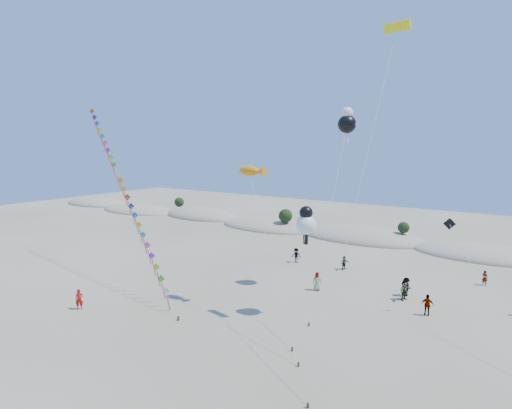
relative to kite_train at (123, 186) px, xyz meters
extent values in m
plane|color=#807458|center=(14.07, -13.47, -9.63)|extent=(160.00, 160.00, 0.00)
ellipsoid|color=tan|center=(-49.93, 32.13, -9.63)|extent=(17.00, 9.35, 3.20)
ellipsoid|color=#183914|center=(-49.93, 32.13, -8.75)|extent=(13.60, 6.12, 0.68)
ellipsoid|color=tan|center=(-33.93, 30.73, -9.63)|extent=(18.00, 9.90, 2.80)
ellipsoid|color=#183914|center=(-33.93, 30.73, -8.86)|extent=(14.40, 6.48, 0.72)
ellipsoid|color=tan|center=(-17.93, 32.53, -9.63)|extent=(16.00, 8.80, 3.60)
ellipsoid|color=#183914|center=(-17.93, 32.53, -8.64)|extent=(12.80, 5.76, 0.64)
ellipsoid|color=tan|center=(-1.93, 31.13, -9.63)|extent=(17.60, 9.68, 3.00)
ellipsoid|color=#183914|center=(-1.93, 31.13, -8.80)|extent=(14.08, 6.34, 0.70)
ellipsoid|color=tan|center=(14.07, 31.83, -9.63)|extent=(19.00, 10.45, 3.40)
ellipsoid|color=#183914|center=(14.07, 31.83, -8.69)|extent=(15.20, 6.84, 0.76)
ellipsoid|color=tan|center=(30.07, 30.43, -9.63)|extent=(16.40, 9.02, 2.80)
ellipsoid|color=#183914|center=(30.07, 30.43, -8.86)|extent=(13.12, 5.90, 0.66)
sphere|color=black|center=(-23.93, 32.73, -7.27)|extent=(1.90, 1.90, 1.90)
sphere|color=black|center=(2.07, 29.93, -7.15)|extent=(2.20, 2.20, 2.20)
sphere|color=black|center=(20.07, 31.93, -7.39)|extent=(1.60, 1.60, 1.60)
cube|color=#3F2D1E|center=(12.51, -5.17, -9.45)|extent=(0.12, 0.12, 0.35)
cylinder|color=silver|center=(1.02, -0.43, -0.71)|extent=(23.00, 9.50, 17.86)
cube|color=silver|center=(10.25, -4.24, -7.88)|extent=(1.29, 0.50, 1.36)
cube|color=#DF5D63|center=(10.43, -4.19, -8.98)|extent=(0.19, 0.45, 1.55)
cube|color=green|center=(9.27, -3.83, -7.11)|extent=(1.29, 0.50, 1.36)
cube|color=#DF5D63|center=(9.45, -3.78, -8.21)|extent=(0.19, 0.45, 1.55)
cube|color=#ACDD1A|center=(8.28, -3.43, -6.35)|extent=(1.29, 0.50, 1.36)
cube|color=#DF5D63|center=(8.46, -3.38, -7.45)|extent=(0.19, 0.45, 1.55)
cube|color=purple|center=(7.29, -3.02, -5.58)|extent=(1.29, 0.50, 1.36)
cube|color=#DF5D63|center=(7.47, -2.97, -6.68)|extent=(0.19, 0.45, 1.55)
cube|color=#DD458C|center=(6.31, -2.61, -4.81)|extent=(1.29, 0.50, 1.36)
cube|color=#DF5D63|center=(6.49, -2.56, -5.91)|extent=(0.19, 0.45, 1.55)
cube|color=#189AB7|center=(5.32, -2.21, -4.05)|extent=(1.29, 0.50, 1.36)
cube|color=#DF5D63|center=(5.50, -2.16, -5.15)|extent=(0.19, 0.45, 1.55)
cube|color=yellow|center=(4.33, -1.80, -3.28)|extent=(1.29, 0.50, 1.36)
cube|color=#DF5D63|center=(4.51, -1.75, -4.38)|extent=(0.19, 0.45, 1.55)
cube|color=blue|center=(3.35, -1.39, -2.51)|extent=(1.29, 0.50, 1.36)
cube|color=#DF5D63|center=(3.53, -1.34, -3.61)|extent=(0.19, 0.45, 1.55)
cube|color=#36228B|center=(2.36, -0.98, -1.75)|extent=(1.29, 0.50, 1.36)
cube|color=#DF5D63|center=(2.54, -0.93, -2.85)|extent=(0.19, 0.45, 1.55)
cube|color=red|center=(1.37, -0.58, -0.98)|extent=(1.29, 0.50, 1.36)
cube|color=#DF5D63|center=(1.55, -0.53, -2.08)|extent=(0.19, 0.45, 1.55)
cube|color=#FFA328|center=(0.39, -0.17, -0.21)|extent=(1.29, 0.50, 1.36)
cube|color=#DF5D63|center=(0.57, -0.12, -1.31)|extent=(0.19, 0.45, 1.55)
cube|color=orange|center=(-0.60, 0.24, 0.55)|extent=(1.29, 0.50, 1.36)
cube|color=#DF5D63|center=(-0.42, 0.29, -0.55)|extent=(0.19, 0.45, 1.55)
cube|color=silver|center=(-1.59, 0.64, 1.32)|extent=(1.29, 0.50, 1.36)
cube|color=#DF5D63|center=(-1.41, 0.69, 0.22)|extent=(0.19, 0.45, 1.55)
cube|color=green|center=(-2.57, 1.05, 2.09)|extent=(1.29, 0.50, 1.36)
cube|color=#DF5D63|center=(-2.39, 1.10, 0.99)|extent=(0.19, 0.45, 1.55)
cube|color=#ACDD1A|center=(-3.56, 1.46, 2.85)|extent=(1.29, 0.50, 1.36)
cube|color=#DF5D63|center=(-3.38, 1.51, 1.75)|extent=(0.19, 0.45, 1.55)
cube|color=purple|center=(-4.55, 1.86, 3.62)|extent=(1.29, 0.50, 1.36)
cube|color=#DF5D63|center=(-4.37, 1.91, 2.52)|extent=(0.19, 0.45, 1.55)
cube|color=#DD458C|center=(-5.53, 2.27, 4.38)|extent=(1.29, 0.50, 1.36)
cube|color=#DF5D63|center=(-5.35, 2.32, 3.28)|extent=(0.19, 0.45, 1.55)
cube|color=#189AB7|center=(-6.52, 2.68, 5.15)|extent=(1.29, 0.50, 1.36)
cube|color=#DF5D63|center=(-6.34, 2.73, 4.05)|extent=(0.19, 0.45, 1.55)
cube|color=yellow|center=(-7.51, 3.08, 5.92)|extent=(1.29, 0.50, 1.36)
cube|color=#DF5D63|center=(-7.33, 3.13, 4.82)|extent=(0.19, 0.45, 1.55)
cube|color=blue|center=(-8.49, 3.49, 6.68)|extent=(1.29, 0.50, 1.36)
cube|color=#DF5D63|center=(-8.31, 3.54, 5.58)|extent=(0.19, 0.45, 1.55)
cube|color=#36228B|center=(-9.48, 3.90, 7.45)|extent=(1.29, 0.50, 1.36)
cube|color=#DF5D63|center=(-9.30, 3.95, 6.35)|extent=(0.19, 0.45, 1.55)
cube|color=red|center=(-10.47, 4.31, 8.22)|extent=(1.29, 0.50, 1.36)
cube|color=#DF5D63|center=(-10.29, 4.36, 7.12)|extent=(0.19, 0.45, 1.55)
cube|color=#3F2D1E|center=(23.85, -6.12, -9.48)|extent=(0.10, 0.10, 0.30)
cylinder|color=silver|center=(19.40, -2.43, -3.80)|extent=(8.92, 7.41, 11.67)
ellipsoid|color=orange|center=(14.95, 1.26, 2.03)|extent=(2.01, 0.89, 0.89)
cone|color=orange|center=(16.08, 1.26, 2.03)|extent=(0.81, 0.81, 0.81)
cube|color=#3F2D1E|center=(22.52, -4.56, -9.48)|extent=(0.10, 0.10, 0.30)
cylinder|color=silver|center=(21.46, -1.63, -5.83)|extent=(2.15, 5.89, 7.61)
sphere|color=white|center=(20.40, 1.31, -2.04)|extent=(1.61, 1.61, 1.61)
sphere|color=black|center=(20.40, 1.31, -1.07)|extent=(1.07, 1.07, 1.07)
cube|color=black|center=(20.40, 1.31, -3.24)|extent=(0.35, 0.18, 0.80)
cube|color=#3F2D1E|center=(21.65, -0.33, -9.48)|extent=(0.10, 0.10, 0.30)
cylinder|color=silver|center=(20.98, 4.54, -1.76)|extent=(1.36, 9.76, 15.76)
sphere|color=black|center=(20.32, 9.41, 6.12)|extent=(1.70, 1.70, 1.70)
sphere|color=white|center=(20.32, 9.41, 7.13)|extent=(1.10, 1.10, 1.10)
cube|color=white|center=(20.32, 9.41, 4.87)|extent=(0.35, 0.18, 0.80)
cube|color=white|center=(19.62, 9.41, 6.12)|extent=(0.60, 0.15, 0.25)
cube|color=white|center=(21.02, 9.41, 6.12)|extent=(0.60, 0.15, 0.25)
cube|color=#3F2D1E|center=(26.29, -9.61, -9.48)|extent=(0.10, 0.10, 0.30)
cylinder|color=silver|center=(26.34, -3.26, 1.43)|extent=(0.12, 12.72, 22.12)
cube|color=#F4F00C|center=(26.38, 3.09, 12.48)|extent=(2.02, 0.82, 0.71)
cube|color=black|center=(26.38, 3.11, 12.48)|extent=(1.95, 0.51, 0.19)
cylinder|color=silver|center=(33.15, 3.65, -5.83)|extent=(6.67, 8.75, 7.62)
cube|color=black|center=(29.83, 8.01, -2.03)|extent=(0.94, 0.28, 0.96)
imported|color=#AF110E|center=(3.90, -8.16, -8.75)|extent=(0.72, 0.76, 1.76)
imported|color=slate|center=(18.59, 7.39, -8.73)|extent=(0.99, 0.77, 1.79)
imported|color=slate|center=(26.08, 10.61, -8.76)|extent=(1.15, 1.29, 1.74)
imported|color=slate|center=(26.23, 9.45, -8.72)|extent=(0.95, 1.77, 1.82)
imported|color=slate|center=(31.76, 18.02, -8.87)|extent=(0.63, 0.50, 1.52)
imported|color=slate|center=(12.26, 14.84, -8.77)|extent=(1.24, 0.90, 1.72)
imported|color=slate|center=(28.74, 6.96, -8.74)|extent=(1.10, 0.61, 1.77)
imported|color=slate|center=(18.08, 15.28, -8.86)|extent=(0.83, 1.49, 1.53)
camera|label=1|loc=(35.71, -28.61, 4.39)|focal=30.00mm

